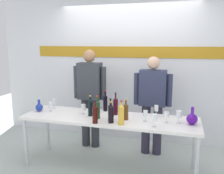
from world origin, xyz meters
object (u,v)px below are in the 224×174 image
at_px(wine_bottle_4, 121,114).
at_px(wine_bottle_1, 116,106).
at_px(wine_bottle_2, 110,112).
at_px(wine_glass_right_1, 145,114).
at_px(wine_bottle_6, 90,107).
at_px(presenter_right, 152,100).
at_px(decanter_blue_left, 39,107).
at_px(wine_glass_left_1, 54,102).
at_px(decanter_blue_right, 192,119).
at_px(wine_glass_left_0, 50,105).
at_px(presenter_left, 90,93).
at_px(wine_glass_right_3, 154,118).
at_px(wine_bottle_3, 111,113).
at_px(wine_glass_right_2, 167,115).
at_px(wine_glass_right_0, 156,108).
at_px(wine_bottle_0, 98,109).
at_px(display_table, 109,121).
at_px(wine_bottle_5, 95,114).
at_px(wine_bottle_8, 126,111).
at_px(wine_glass_right_4, 179,114).
at_px(wine_glass_left_2, 83,107).
at_px(wine_bottle_7, 105,102).

bearing_deg(wine_bottle_4, wine_bottle_1, 114.72).
height_order(wine_bottle_2, wine_glass_right_1, wine_bottle_2).
bearing_deg(wine_bottle_6, presenter_right, 38.51).
height_order(decanter_blue_left, wine_glass_left_1, decanter_blue_left).
height_order(decanter_blue_right, wine_glass_left_0, decanter_blue_right).
height_order(presenter_left, wine_glass_right_3, presenter_left).
xyz_separation_m(decanter_blue_left, wine_bottle_3, (1.22, -0.23, 0.06)).
bearing_deg(wine_glass_right_3, wine_glass_left_0, 170.60).
bearing_deg(wine_bottle_2, wine_glass_right_2, 8.10).
xyz_separation_m(decanter_blue_left, wine_glass_right_2, (1.93, -0.03, 0.05)).
distance_m(wine_bottle_2, wine_bottle_6, 0.36).
relative_size(wine_glass_left_1, wine_glass_right_0, 0.95).
bearing_deg(wine_bottle_2, wine_glass_left_1, 161.84).
height_order(presenter_left, presenter_right, presenter_left).
distance_m(wine_bottle_2, wine_bottle_4, 0.22).
bearing_deg(wine_bottle_0, wine_bottle_4, -22.06).
height_order(decanter_blue_right, wine_glass_right_1, decanter_blue_right).
height_order(display_table, presenter_left, presenter_left).
bearing_deg(display_table, wine_glass_right_0, 20.33).
bearing_deg(presenter_left, wine_bottle_6, -68.53).
relative_size(wine_bottle_5, wine_bottle_8, 1.07).
bearing_deg(wine_glass_right_2, wine_bottle_1, 167.16).
distance_m(wine_bottle_4, wine_glass_left_1, 1.32).
xyz_separation_m(wine_bottle_0, wine_glass_right_4, (1.09, 0.11, -0.02)).
xyz_separation_m(wine_bottle_5, wine_glass_right_4, (1.06, 0.31, -0.01)).
height_order(wine_bottle_2, wine_bottle_4, wine_bottle_4).
distance_m(wine_bottle_0, wine_glass_right_1, 0.67).
bearing_deg(wine_glass_right_1, wine_glass_right_0, 67.54).
xyz_separation_m(decanter_blue_right, wine_glass_right_1, (-0.60, -0.05, 0.03)).
distance_m(presenter_right, wine_bottle_8, 0.74).
distance_m(wine_glass_left_2, wine_glass_right_4, 1.37).
bearing_deg(wine_glass_right_0, wine_glass_left_1, -179.31).
bearing_deg(presenter_right, wine_glass_left_0, -158.00).
bearing_deg(wine_glass_right_1, display_table, 175.23).
bearing_deg(decanter_blue_left, presenter_left, 46.89).
distance_m(wine_bottle_4, wine_bottle_5, 0.35).
relative_size(wine_glass_right_2, wine_glass_right_3, 0.90).
xyz_separation_m(decanter_blue_left, wine_bottle_5, (1.03, -0.30, 0.07)).
relative_size(wine_bottle_2, wine_bottle_3, 1.06).
height_order(display_table, wine_bottle_3, wine_bottle_3).
xyz_separation_m(wine_bottle_4, wine_glass_right_3, (0.42, 0.02, -0.02)).
height_order(wine_glass_right_2, wine_glass_right_4, wine_glass_right_4).
bearing_deg(wine_bottle_7, wine_glass_left_2, -137.16).
bearing_deg(decanter_blue_left, wine_bottle_6, -0.90).
bearing_deg(wine_bottle_5, wine_glass_left_1, 150.02).
xyz_separation_m(display_table, presenter_right, (0.54, 0.64, 0.20)).
xyz_separation_m(wine_bottle_0, wine_glass_left_1, (-0.86, 0.32, -0.03)).
xyz_separation_m(decanter_blue_right, wine_glass_left_1, (-2.12, 0.21, 0.03)).
relative_size(wine_glass_left_0, wine_glass_left_1, 0.96).
height_order(decanter_blue_left, wine_glass_right_0, decanter_blue_left).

